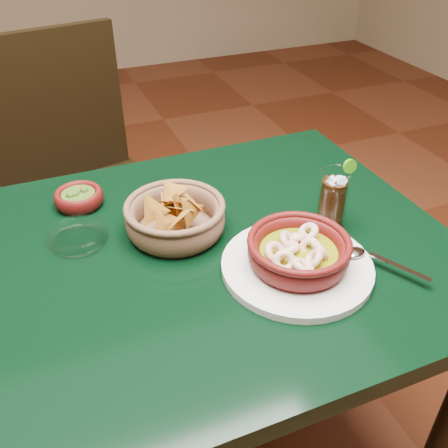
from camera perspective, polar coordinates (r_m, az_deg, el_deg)
name	(u,v)px	position (r m, az deg, el deg)	size (l,w,h in m)	color
dining_table	(157,298)	(1.03, -7.70, -8.34)	(1.20, 0.80, 0.75)	black
dining_chair	(81,183)	(1.67, -16.01, 4.56)	(0.54, 0.54, 0.99)	black
shrimp_plate	(298,255)	(0.93, 8.49, -3.56)	(0.34, 0.28, 0.08)	silver
chip_basket	(175,217)	(1.02, -5.59, 0.82)	(0.24, 0.24, 0.14)	brown
guacamole_ramekin	(79,198)	(1.15, -16.27, 2.92)	(0.13, 0.13, 0.04)	#490C0A
cola_drink	(333,200)	(1.04, 12.31, 2.73)	(0.13, 0.13, 0.15)	white
glass_ashtray	(78,237)	(1.04, -16.39, -1.40)	(0.13, 0.13, 0.03)	white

